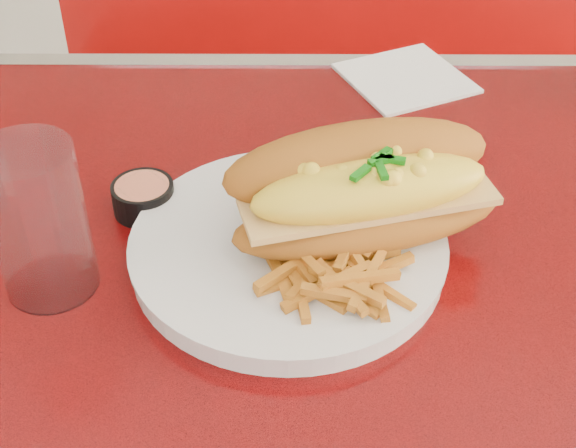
{
  "coord_description": "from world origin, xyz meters",
  "views": [
    {
      "loc": [
        -0.14,
        -0.54,
        1.26
      ],
      "look_at": [
        -0.14,
        0.02,
        0.81
      ],
      "focal_mm": 50.0,
      "sensor_mm": 36.0,
      "label": 1
    }
  ],
  "objects_px": {
    "mac_hoagie": "(365,190)",
    "sauce_cup_left": "(143,196)",
    "booth_bench_far": "(359,178)",
    "water_tumbler": "(39,222)",
    "fork": "(349,263)",
    "diner_table": "(425,385)",
    "gravy_ramekin": "(405,163)",
    "dinner_plate": "(288,248)"
  },
  "relations": [
    {
      "from": "diner_table",
      "to": "gravy_ramekin",
      "type": "xyz_separation_m",
      "value": [
        -0.02,
        0.14,
        0.18
      ]
    },
    {
      "from": "booth_bench_far",
      "to": "water_tumbler",
      "type": "relative_size",
      "value": 8.46
    },
    {
      "from": "booth_bench_far",
      "to": "gravy_ramekin",
      "type": "distance_m",
      "value": 0.84
    },
    {
      "from": "dinner_plate",
      "to": "sauce_cup_left",
      "type": "height_order",
      "value": "sauce_cup_left"
    },
    {
      "from": "diner_table",
      "to": "booth_bench_far",
      "type": "xyz_separation_m",
      "value": [
        0.0,
        0.81,
        -0.32
      ]
    },
    {
      "from": "booth_bench_far",
      "to": "fork",
      "type": "xyz_separation_m",
      "value": [
        -0.09,
        -0.82,
        0.5
      ]
    },
    {
      "from": "fork",
      "to": "gravy_ramekin",
      "type": "relative_size",
      "value": 1.33
    },
    {
      "from": "diner_table",
      "to": "gravy_ramekin",
      "type": "height_order",
      "value": "gravy_ramekin"
    },
    {
      "from": "diner_table",
      "to": "fork",
      "type": "bearing_deg",
      "value": -171.15
    },
    {
      "from": "dinner_plate",
      "to": "water_tumbler",
      "type": "height_order",
      "value": "water_tumbler"
    },
    {
      "from": "water_tumbler",
      "to": "fork",
      "type": "bearing_deg",
      "value": 1.35
    },
    {
      "from": "gravy_ramekin",
      "to": "water_tumbler",
      "type": "distance_m",
      "value": 0.37
    },
    {
      "from": "booth_bench_far",
      "to": "dinner_plate",
      "type": "bearing_deg",
      "value": -100.18
    },
    {
      "from": "diner_table",
      "to": "mac_hoagie",
      "type": "distance_m",
      "value": 0.24
    },
    {
      "from": "mac_hoagie",
      "to": "gravy_ramekin",
      "type": "bearing_deg",
      "value": 49.02
    },
    {
      "from": "water_tumbler",
      "to": "gravy_ramekin",
      "type": "bearing_deg",
      "value": 25.48
    },
    {
      "from": "sauce_cup_left",
      "to": "water_tumbler",
      "type": "distance_m",
      "value": 0.14
    },
    {
      "from": "booth_bench_far",
      "to": "mac_hoagie",
      "type": "xyz_separation_m",
      "value": [
        -0.07,
        -0.78,
        0.55
      ]
    },
    {
      "from": "dinner_plate",
      "to": "water_tumbler",
      "type": "xyz_separation_m",
      "value": [
        -0.21,
        -0.04,
        0.06
      ]
    },
    {
      "from": "gravy_ramekin",
      "to": "sauce_cup_left",
      "type": "distance_m",
      "value": 0.27
    },
    {
      "from": "water_tumbler",
      "to": "diner_table",
      "type": "bearing_deg",
      "value": 3.26
    },
    {
      "from": "diner_table",
      "to": "sauce_cup_left",
      "type": "distance_m",
      "value": 0.35
    },
    {
      "from": "dinner_plate",
      "to": "fork",
      "type": "bearing_deg",
      "value": -28.9
    },
    {
      "from": "mac_hoagie",
      "to": "sauce_cup_left",
      "type": "xyz_separation_m",
      "value": [
        -0.21,
        0.06,
        -0.05
      ]
    },
    {
      "from": "dinner_plate",
      "to": "gravy_ramekin",
      "type": "xyz_separation_m",
      "value": [
        0.12,
        0.12,
        0.01
      ]
    },
    {
      "from": "mac_hoagie",
      "to": "fork",
      "type": "distance_m",
      "value": 0.07
    },
    {
      "from": "mac_hoagie",
      "to": "sauce_cup_left",
      "type": "relative_size",
      "value": 3.43
    },
    {
      "from": "diner_table",
      "to": "mac_hoagie",
      "type": "bearing_deg",
      "value": 157.19
    },
    {
      "from": "dinner_plate",
      "to": "fork",
      "type": "height_order",
      "value": "dinner_plate"
    },
    {
      "from": "fork",
      "to": "water_tumbler",
      "type": "distance_m",
      "value": 0.27
    },
    {
      "from": "fork",
      "to": "sauce_cup_left",
      "type": "bearing_deg",
      "value": 53.97
    },
    {
      "from": "sauce_cup_left",
      "to": "dinner_plate",
      "type": "bearing_deg",
      "value": -26.34
    },
    {
      "from": "booth_bench_far",
      "to": "sauce_cup_left",
      "type": "xyz_separation_m",
      "value": [
        -0.29,
        -0.72,
        0.5
      ]
    },
    {
      "from": "dinner_plate",
      "to": "fork",
      "type": "xyz_separation_m",
      "value": [
        0.05,
        -0.03,
        0.01
      ]
    },
    {
      "from": "diner_table",
      "to": "mac_hoagie",
      "type": "relative_size",
      "value": 4.53
    },
    {
      "from": "fork",
      "to": "water_tumbler",
      "type": "relative_size",
      "value": 0.92
    },
    {
      "from": "gravy_ramekin",
      "to": "water_tumbler",
      "type": "height_order",
      "value": "water_tumbler"
    },
    {
      "from": "booth_bench_far",
      "to": "water_tumbler",
      "type": "bearing_deg",
      "value": -112.93
    },
    {
      "from": "booth_bench_far",
      "to": "gravy_ramekin",
      "type": "xyz_separation_m",
      "value": [
        -0.02,
        -0.67,
        0.51
      ]
    },
    {
      "from": "diner_table",
      "to": "booth_bench_far",
      "type": "height_order",
      "value": "booth_bench_far"
    },
    {
      "from": "booth_bench_far",
      "to": "dinner_plate",
      "type": "xyz_separation_m",
      "value": [
        -0.14,
        -0.79,
        0.49
      ]
    },
    {
      "from": "booth_bench_far",
      "to": "sauce_cup_left",
      "type": "distance_m",
      "value": 0.92
    }
  ]
}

